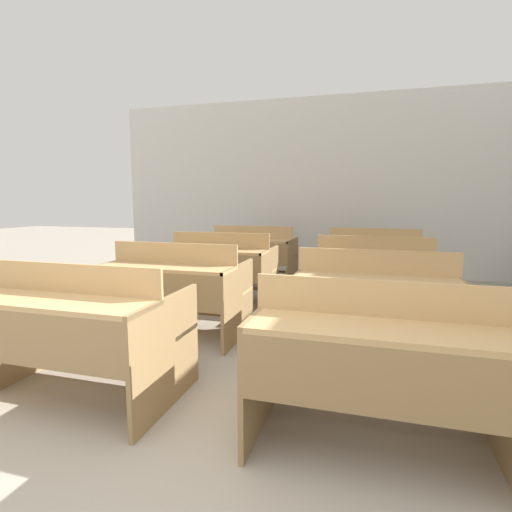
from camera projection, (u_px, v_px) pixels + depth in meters
The scene contains 9 objects.
wall_back at pixel (314, 187), 6.90m from camera, with size 7.19×0.06×3.01m.
bench_front_left at pixel (78, 328), 2.55m from camera, with size 1.25×0.82×0.89m.
bench_front_right at pixel (376, 360), 2.05m from camera, with size 1.25×0.82×0.89m.
bench_second_left at pixel (175, 287), 3.76m from camera, with size 1.25×0.82×0.89m.
bench_second_right at pixel (375, 301), 3.23m from camera, with size 1.25×0.82×0.89m.
bench_third_left at pixel (221, 266), 4.93m from camera, with size 1.25×0.82×0.89m.
bench_third_right at pixel (374, 274), 4.42m from camera, with size 1.25×0.82×0.89m.
bench_back_left at pixel (253, 253), 6.13m from camera, with size 1.25×0.82×0.89m.
bench_back_right at pixel (374, 258), 5.65m from camera, with size 1.25×0.82×0.89m.
Camera 1 is at (1.00, -0.85, 1.28)m, focal length 28.00 mm.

